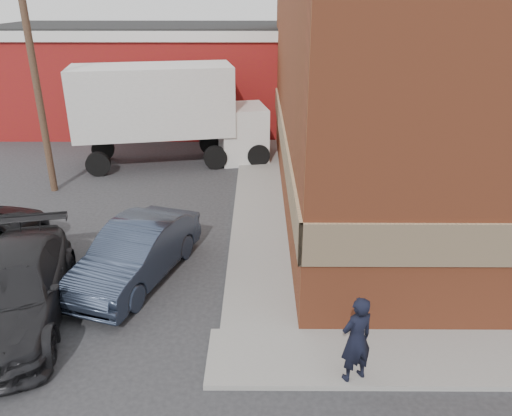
% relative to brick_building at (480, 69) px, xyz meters
% --- Properties ---
extents(ground, '(90.00, 90.00, 0.00)m').
position_rel_brick_building_xyz_m(ground, '(-8.50, -9.00, -4.68)').
color(ground, '#28282B').
rests_on(ground, ground).
extents(brick_building, '(14.25, 18.25, 9.36)m').
position_rel_brick_building_xyz_m(brick_building, '(0.00, 0.00, 0.00)').
color(brick_building, brown).
rests_on(brick_building, ground).
extents(sidewalk_west, '(1.80, 18.00, 0.12)m').
position_rel_brick_building_xyz_m(sidewalk_west, '(-7.90, 0.00, -4.62)').
color(sidewalk_west, gray).
rests_on(sidewalk_west, ground).
extents(warehouse, '(16.30, 8.30, 5.60)m').
position_rel_brick_building_xyz_m(warehouse, '(-14.50, 11.00, -1.87)').
color(warehouse, maroon).
rests_on(warehouse, ground).
extents(utility_pole, '(2.00, 0.26, 9.00)m').
position_rel_brick_building_xyz_m(utility_pole, '(-16.00, 0.00, 0.06)').
color(utility_pole, brown).
rests_on(utility_pole, ground).
extents(man, '(0.81, 0.69, 1.87)m').
position_rel_brick_building_xyz_m(man, '(-6.03, -10.55, -3.63)').
color(man, black).
rests_on(man, sidewalk_south).
extents(sedan, '(3.03, 5.04, 1.57)m').
position_rel_brick_building_xyz_m(sedan, '(-11.19, -6.60, -3.90)').
color(sedan, '#273042').
rests_on(sedan, ground).
extents(suv_b, '(3.43, 5.94, 1.62)m').
position_rel_brick_building_xyz_m(suv_b, '(-13.61, -8.50, -3.87)').
color(suv_b, black).
rests_on(suv_b, ground).
extents(box_truck, '(9.18, 4.25, 4.37)m').
position_rel_brick_building_xyz_m(box_truck, '(-11.66, 3.50, -2.16)').
color(box_truck, silver).
rests_on(box_truck, ground).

